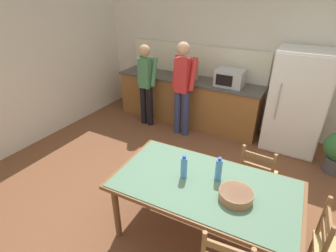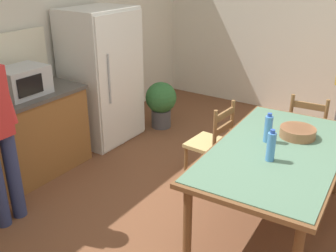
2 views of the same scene
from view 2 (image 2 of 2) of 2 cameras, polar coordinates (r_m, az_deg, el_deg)
name	(u,v)px [view 2 (image 2 of 2)]	position (r m, az deg, el deg)	size (l,w,h in m)	color
ground_plane	(220,225)	(3.77, 7.62, -14.10)	(8.32, 8.32, 0.00)	brown
wall_back	(14,37)	(4.84, -21.45, 11.88)	(6.52, 0.12, 2.90)	silver
wall_right	(330,21)	(6.18, 22.43, 13.94)	(0.12, 5.20, 2.90)	silver
refrigerator	(102,76)	(5.18, -9.57, 7.10)	(0.88, 0.73, 1.72)	white
microwave	(22,81)	(4.38, -20.43, 6.08)	(0.50, 0.39, 0.30)	#B2B7BC
dining_table	(277,157)	(3.53, 15.54, -4.31)	(1.94, 1.12, 0.77)	brown
bottle_near_centre	(271,146)	(3.23, 14.73, -2.88)	(0.07, 0.07, 0.27)	#4C8ED6
bottle_off_centre	(268,129)	(3.56, 14.34, -0.37)	(0.07, 0.07, 0.27)	#4C8ED6
serving_bowl	(298,132)	(3.75, 18.31, -0.79)	(0.32, 0.32, 0.09)	#9E6642
chair_side_far_right	(212,144)	(4.23, 6.35, -2.56)	(0.44, 0.42, 0.91)	olive
chair_head_end	(307,133)	(4.74, 19.50, -0.91)	(0.43, 0.45, 0.91)	olive
potted_plant	(161,102)	(5.60, -1.02, 3.56)	(0.44, 0.44, 0.67)	#4C4C51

